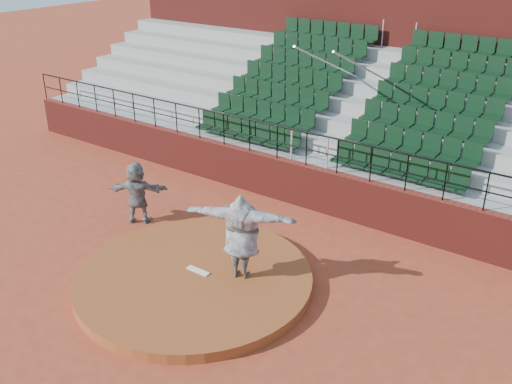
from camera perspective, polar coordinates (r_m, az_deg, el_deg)
ground at (r=13.57m, az=-6.18°, el=-9.05°), size 90.00×90.00×0.00m
pitchers_mound at (r=13.50m, az=-6.20°, el=-8.61°), size 5.50×5.50×0.25m
pitching_rubber at (r=13.52m, az=-5.81°, el=-7.84°), size 0.60×0.15×0.03m
boundary_wall at (r=16.81m, az=4.92°, el=0.65°), size 24.00×0.30×1.30m
wall_railing at (r=16.29m, az=5.10°, el=5.06°), size 24.04×0.05×1.03m
seating_deck at (r=19.55m, az=10.51°, el=6.40°), size 24.00×5.97×4.63m
press_box_facade at (r=22.59m, az=15.41°, el=13.97°), size 24.00×3.00×7.10m
pitcher at (r=12.81m, az=-1.49°, el=-4.41°), size 2.62×1.54×2.06m
fielder at (r=16.08m, az=-11.81°, el=-0.06°), size 1.67×1.33×1.78m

